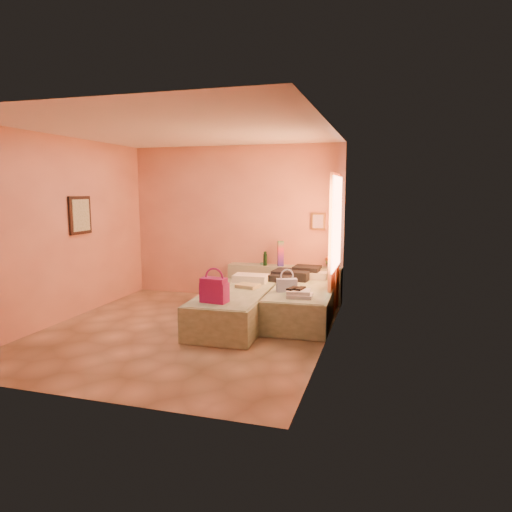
% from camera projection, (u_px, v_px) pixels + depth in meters
% --- Properties ---
extents(ground, '(4.50, 4.50, 0.00)m').
position_uv_depth(ground, '(185.00, 331.00, 6.53)').
color(ground, tan).
rests_on(ground, ground).
extents(room_walls, '(4.02, 4.51, 2.81)m').
position_uv_depth(room_walls, '(211.00, 204.00, 6.75)').
color(room_walls, '#E49A79').
rests_on(room_walls, ground).
extents(headboard_ledge, '(2.05, 0.30, 0.65)m').
position_uv_depth(headboard_ledge, '(284.00, 284.00, 8.21)').
color(headboard_ledge, '#989F82').
rests_on(headboard_ledge, ground).
extents(bed_left, '(0.97, 2.03, 0.50)m').
position_uv_depth(bed_left, '(235.00, 309.00, 6.77)').
color(bed_left, '#B0C29C').
rests_on(bed_left, ground).
extents(bed_right, '(0.97, 2.03, 0.50)m').
position_uv_depth(bed_right, '(302.00, 304.00, 7.08)').
color(bed_right, '#B0C29C').
rests_on(bed_right, ground).
extents(water_bottle, '(0.08, 0.08, 0.25)m').
position_uv_depth(water_bottle, '(265.00, 259.00, 8.17)').
color(water_bottle, '#163C1D').
rests_on(water_bottle, headboard_ledge).
extents(rainbow_box, '(0.13, 0.13, 0.45)m').
position_uv_depth(rainbow_box, '(281.00, 254.00, 8.10)').
color(rainbow_box, '#9D1362').
rests_on(rainbow_box, headboard_ledge).
extents(small_dish, '(0.13, 0.13, 0.03)m').
position_uv_depth(small_dish, '(263.00, 264.00, 8.31)').
color(small_dish, '#559C79').
rests_on(small_dish, headboard_ledge).
extents(green_book, '(0.17, 0.13, 0.03)m').
position_uv_depth(green_book, '(305.00, 266.00, 8.10)').
color(green_book, '#25462A').
rests_on(green_book, headboard_ledge).
extents(flower_vase, '(0.26, 0.26, 0.25)m').
position_uv_depth(flower_vase, '(330.00, 261.00, 7.89)').
color(flower_vase, silver).
rests_on(flower_vase, headboard_ledge).
extents(magenta_handbag, '(0.38, 0.24, 0.34)m').
position_uv_depth(magenta_handbag, '(214.00, 290.00, 6.12)').
color(magenta_handbag, '#9D1362').
rests_on(magenta_handbag, bed_left).
extents(khaki_garment, '(0.37, 0.32, 0.06)m').
position_uv_depth(khaki_garment, '(248.00, 286.00, 7.05)').
color(khaki_garment, tan).
rests_on(khaki_garment, bed_left).
extents(clothes_pile, '(0.74, 0.74, 0.20)m').
position_uv_depth(clothes_pile, '(295.00, 274.00, 7.69)').
color(clothes_pile, black).
rests_on(clothes_pile, bed_right).
extents(blue_handbag, '(0.33, 0.23, 0.19)m').
position_uv_depth(blue_handbag, '(287.00, 285.00, 6.76)').
color(blue_handbag, '#3F5897').
rests_on(blue_handbag, bed_right).
extents(towel_stack, '(0.37, 0.33, 0.10)m').
position_uv_depth(towel_stack, '(300.00, 294.00, 6.41)').
color(towel_stack, silver).
rests_on(towel_stack, bed_right).
extents(sandal_pair, '(0.24, 0.28, 0.02)m').
position_uv_depth(sandal_pair, '(296.00, 289.00, 6.47)').
color(sandal_pair, black).
rests_on(sandal_pair, towel_stack).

